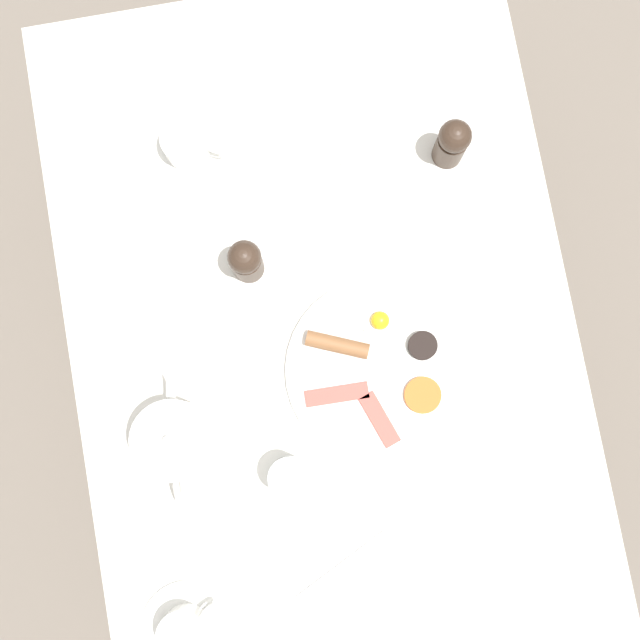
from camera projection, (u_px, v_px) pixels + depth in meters
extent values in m
plane|color=#70665B|center=(320.00, 355.00, 2.18)|extent=(8.00, 8.00, 0.00)
cube|color=silver|center=(320.00, 322.00, 1.49)|extent=(0.84, 1.19, 0.03)
cylinder|color=brown|center=(443.00, 65.00, 1.91)|extent=(0.04, 0.04, 0.68)
cylinder|color=brown|center=(106.00, 123.00, 1.90)|extent=(0.04, 0.04, 0.68)
cylinder|color=brown|center=(548.00, 575.00, 1.79)|extent=(0.04, 0.04, 0.68)
cylinder|color=white|center=(379.00, 370.00, 1.46)|extent=(0.31, 0.31, 0.01)
cylinder|color=white|center=(380.00, 321.00, 1.46)|extent=(0.06, 0.06, 0.00)
sphere|color=yellow|center=(380.00, 320.00, 1.45)|extent=(0.03, 0.03, 0.03)
cylinder|color=brown|center=(337.00, 345.00, 1.45)|extent=(0.11, 0.06, 0.03)
cube|color=#B74C42|center=(337.00, 394.00, 1.45)|extent=(0.10, 0.03, 0.01)
cube|color=#B74C42|center=(380.00, 420.00, 1.44)|extent=(0.06, 0.10, 0.01)
cylinder|color=#D16023|center=(423.00, 395.00, 1.44)|extent=(0.06, 0.06, 0.01)
cylinder|color=black|center=(423.00, 346.00, 1.45)|extent=(0.05, 0.05, 0.02)
cylinder|color=white|center=(175.00, 440.00, 1.40)|extent=(0.13, 0.13, 0.10)
cylinder|color=white|center=(170.00, 441.00, 1.35)|extent=(0.09, 0.09, 0.01)
sphere|color=white|center=(168.00, 441.00, 1.34)|extent=(0.02, 0.02, 0.02)
cone|color=white|center=(169.00, 390.00, 1.40)|extent=(0.02, 0.06, 0.05)
torus|color=white|center=(180.00, 484.00, 1.39)|extent=(0.01, 0.08, 0.08)
cylinder|color=white|center=(189.00, 150.00, 1.51)|extent=(0.15, 0.15, 0.01)
cylinder|color=white|center=(186.00, 143.00, 1.47)|extent=(0.08, 0.08, 0.06)
cylinder|color=brown|center=(187.00, 144.00, 1.48)|extent=(0.07, 0.07, 0.05)
torus|color=white|center=(211.00, 151.00, 1.47)|extent=(0.04, 0.03, 0.05)
cylinder|color=white|center=(187.00, 628.00, 1.41)|extent=(0.15, 0.15, 0.01)
cylinder|color=white|center=(184.00, 633.00, 1.38)|extent=(0.08, 0.08, 0.06)
cylinder|color=brown|center=(185.00, 632.00, 1.39)|extent=(0.07, 0.07, 0.05)
torus|color=white|center=(204.00, 613.00, 1.38)|extent=(0.04, 0.03, 0.05)
cylinder|color=white|center=(290.00, 477.00, 1.40)|extent=(0.06, 0.06, 0.09)
cylinder|color=#38281E|center=(247.00, 264.00, 1.45)|extent=(0.05, 0.05, 0.08)
sphere|color=#38281E|center=(244.00, 257.00, 1.39)|extent=(0.05, 0.05, 0.05)
cylinder|color=#38281E|center=(450.00, 147.00, 1.47)|extent=(0.05, 0.05, 0.08)
sphere|color=#38281E|center=(455.00, 136.00, 1.41)|extent=(0.05, 0.05, 0.05)
cube|color=silver|center=(341.00, 568.00, 1.43)|extent=(0.17, 0.09, 0.00)
cube|color=silver|center=(348.00, 166.00, 1.50)|extent=(0.13, 0.19, 0.00)
cube|color=silver|center=(133.00, 246.00, 1.49)|extent=(0.08, 0.14, 0.00)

